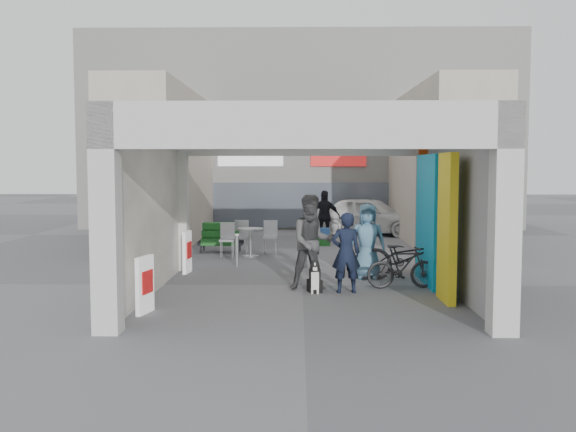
{
  "coord_description": "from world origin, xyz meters",
  "views": [
    {
      "loc": [
        -0.09,
        -13.6,
        2.54
      ],
      "look_at": [
        -0.33,
        1.0,
        1.41
      ],
      "focal_mm": 40.0,
      "sensor_mm": 36.0,
      "label": 1
    }
  ],
  "objects_px": {
    "produce_stand": "(221,240)",
    "man_crates": "(325,217)",
    "border_collie": "(315,280)",
    "man_back_turned": "(313,242)",
    "white_van": "(369,216)",
    "cafe_set": "(247,243)",
    "man_elderly": "(367,241)",
    "bicycle_front": "(407,257)",
    "man_with_dog": "(346,253)",
    "bicycle_rear": "(402,267)"
  },
  "relations": [
    {
      "from": "produce_stand",
      "to": "man_with_dog",
      "type": "xyz_separation_m",
      "value": [
        3.27,
        -6.12,
        0.47
      ]
    },
    {
      "from": "border_collie",
      "to": "white_van",
      "type": "xyz_separation_m",
      "value": [
        2.32,
        11.17,
        0.44
      ]
    },
    {
      "from": "border_collie",
      "to": "man_back_turned",
      "type": "height_order",
      "value": "man_back_turned"
    },
    {
      "from": "man_with_dog",
      "to": "man_crates",
      "type": "xyz_separation_m",
      "value": [
        -0.07,
        8.51,
        0.06
      ]
    },
    {
      "from": "cafe_set",
      "to": "bicycle_front",
      "type": "distance_m",
      "value": 5.78
    },
    {
      "from": "produce_stand",
      "to": "man_crates",
      "type": "distance_m",
      "value": 4.03
    },
    {
      "from": "man_with_dog",
      "to": "bicycle_front",
      "type": "relative_size",
      "value": 0.78
    },
    {
      "from": "man_crates",
      "to": "border_collie",
      "type": "bearing_deg",
      "value": 99.13
    },
    {
      "from": "man_with_dog",
      "to": "man_back_turned",
      "type": "relative_size",
      "value": 0.83
    },
    {
      "from": "produce_stand",
      "to": "bicycle_front",
      "type": "relative_size",
      "value": 0.63
    },
    {
      "from": "cafe_set",
      "to": "white_van",
      "type": "height_order",
      "value": "white_van"
    },
    {
      "from": "man_with_dog",
      "to": "white_van",
      "type": "relative_size",
      "value": 0.39
    },
    {
      "from": "man_with_dog",
      "to": "bicycle_front",
      "type": "distance_m",
      "value": 1.9
    },
    {
      "from": "cafe_set",
      "to": "white_van",
      "type": "distance_m",
      "value": 7.0
    },
    {
      "from": "man_elderly",
      "to": "man_crates",
      "type": "height_order",
      "value": "man_crates"
    },
    {
      "from": "man_back_turned",
      "to": "white_van",
      "type": "distance_m",
      "value": 11.05
    },
    {
      "from": "cafe_set",
      "to": "man_crates",
      "type": "relative_size",
      "value": 0.91
    },
    {
      "from": "white_van",
      "to": "bicycle_front",
      "type": "bearing_deg",
      "value": -158.5
    },
    {
      "from": "produce_stand",
      "to": "bicycle_rear",
      "type": "relative_size",
      "value": 0.87
    },
    {
      "from": "man_elderly",
      "to": "white_van",
      "type": "distance_m",
      "value": 9.55
    },
    {
      "from": "bicycle_front",
      "to": "bicycle_rear",
      "type": "bearing_deg",
      "value": -169.49
    },
    {
      "from": "border_collie",
      "to": "bicycle_front",
      "type": "xyz_separation_m",
      "value": [
        2.06,
        1.24,
        0.28
      ]
    },
    {
      "from": "man_elderly",
      "to": "bicycle_front",
      "type": "xyz_separation_m",
      "value": [
        0.83,
        -0.44,
        -0.3
      ]
    },
    {
      "from": "border_collie",
      "to": "man_elderly",
      "type": "distance_m",
      "value": 2.16
    },
    {
      "from": "cafe_set",
      "to": "man_elderly",
      "type": "xyz_separation_m",
      "value": [
        3.04,
        -3.85,
        0.52
      ]
    },
    {
      "from": "border_collie",
      "to": "white_van",
      "type": "relative_size",
      "value": 0.16
    },
    {
      "from": "produce_stand",
      "to": "man_with_dog",
      "type": "bearing_deg",
      "value": -36.99
    },
    {
      "from": "man_back_turned",
      "to": "bicycle_rear",
      "type": "bearing_deg",
      "value": -7.08
    },
    {
      "from": "man_with_dog",
      "to": "bicycle_rear",
      "type": "bearing_deg",
      "value": -163.52
    },
    {
      "from": "produce_stand",
      "to": "man_back_turned",
      "type": "distance_m",
      "value": 6.37
    },
    {
      "from": "produce_stand",
      "to": "man_back_turned",
      "type": "xyz_separation_m",
      "value": [
        2.6,
        -5.77,
        0.64
      ]
    },
    {
      "from": "man_crates",
      "to": "bicycle_front",
      "type": "bearing_deg",
      "value": 114.49
    },
    {
      "from": "man_elderly",
      "to": "bicycle_front",
      "type": "bearing_deg",
      "value": -28.64
    },
    {
      "from": "border_collie",
      "to": "man_crates",
      "type": "xyz_separation_m",
      "value": [
        0.56,
        8.54,
        0.61
      ]
    },
    {
      "from": "cafe_set",
      "to": "man_back_turned",
      "type": "bearing_deg",
      "value": -71.01
    },
    {
      "from": "border_collie",
      "to": "man_crates",
      "type": "height_order",
      "value": "man_crates"
    },
    {
      "from": "man_with_dog",
      "to": "man_back_turned",
      "type": "xyz_separation_m",
      "value": [
        -0.66,
        0.35,
        0.17
      ]
    },
    {
      "from": "cafe_set",
      "to": "man_elderly",
      "type": "bearing_deg",
      "value": -51.71
    },
    {
      "from": "cafe_set",
      "to": "man_crates",
      "type": "xyz_separation_m",
      "value": [
        2.37,
        3.01,
        0.53
      ]
    },
    {
      "from": "cafe_set",
      "to": "bicycle_front",
      "type": "xyz_separation_m",
      "value": [
        3.87,
        -4.29,
        0.21
      ]
    },
    {
      "from": "cafe_set",
      "to": "man_back_turned",
      "type": "xyz_separation_m",
      "value": [
        1.77,
        -5.16,
        0.64
      ]
    },
    {
      "from": "border_collie",
      "to": "man_with_dog",
      "type": "height_order",
      "value": "man_with_dog"
    },
    {
      "from": "produce_stand",
      "to": "man_elderly",
      "type": "distance_m",
      "value": 5.93
    },
    {
      "from": "man_elderly",
      "to": "bicycle_front",
      "type": "distance_m",
      "value": 0.99
    },
    {
      "from": "man_crates",
      "to": "man_with_dog",
      "type": "bearing_deg",
      "value": 103.33
    },
    {
      "from": "cafe_set",
      "to": "bicycle_rear",
      "type": "distance_m",
      "value": 6.22
    },
    {
      "from": "man_crates",
      "to": "bicycle_front",
      "type": "height_order",
      "value": "man_crates"
    },
    {
      "from": "man_elderly",
      "to": "bicycle_front",
      "type": "height_order",
      "value": "man_elderly"
    },
    {
      "from": "man_back_turned",
      "to": "border_collie",
      "type": "bearing_deg",
      "value": -95.14
    },
    {
      "from": "man_back_turned",
      "to": "man_elderly",
      "type": "relative_size",
      "value": 1.15
    }
  ]
}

